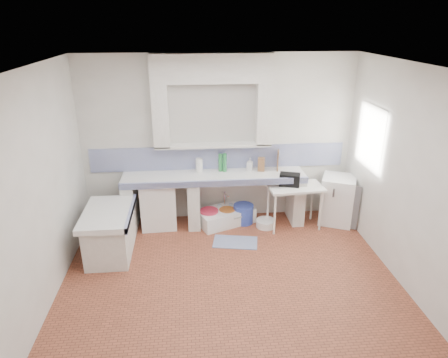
{
  "coord_description": "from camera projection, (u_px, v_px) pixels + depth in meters",
  "views": [
    {
      "loc": [
        -0.49,
        -4.35,
        3.28
      ],
      "look_at": [
        0.0,
        1.0,
        1.1
      ],
      "focal_mm": 31.84,
      "sensor_mm": 36.0,
      "label": 1
    }
  ],
  "objects": [
    {
      "name": "window_frame",
      "position": [
        382.0,
        138.0,
        6.0
      ],
      "size": [
        0.35,
        0.86,
        1.06
      ],
      "primitive_type": "cube",
      "color": "#3B2012",
      "rests_on": "ground"
    },
    {
      "name": "wall_back",
      "position": [
        219.0,
        140.0,
        6.61
      ],
      "size": [
        4.5,
        0.0,
        4.5
      ],
      "primitive_type": "plane",
      "rotation": [
        1.57,
        0.0,
        0.0
      ],
      "color": "silver",
      "rests_on": "ground"
    },
    {
      "name": "counter_pier_mid",
      "position": [
        194.0,
        202.0,
        6.67
      ],
      "size": [
        0.2,
        0.55,
        0.82
      ],
      "primitive_type": "cube",
      "color": "silver",
      "rests_on": "ground"
    },
    {
      "name": "rug",
      "position": [
        235.0,
        242.0,
        6.26
      ],
      "size": [
        0.75,
        0.51,
        0.01
      ],
      "primitive_type": "cube",
      "rotation": [
        0.0,
        0.0,
        -0.19
      ],
      "color": "#3B4F90",
      "rests_on": "ground"
    },
    {
      "name": "water_bottle_b",
      "position": [
        231.0,
        211.0,
        6.97
      ],
      "size": [
        0.1,
        0.1,
        0.28
      ],
      "primitive_type": "cylinder",
      "rotation": [
        0.0,
        0.0,
        0.35
      ],
      "color": "silver",
      "rests_on": "ground"
    },
    {
      "name": "counter_lip",
      "position": [
        215.0,
        183.0,
        6.27
      ],
      "size": [
        3.0,
        0.04,
        0.1
      ],
      "primitive_type": "cube",
      "color": "navy",
      "rests_on": "ground"
    },
    {
      "name": "counter_pier_left",
      "position": [
        130.0,
        205.0,
        6.58
      ],
      "size": [
        0.2,
        0.55,
        0.82
      ],
      "primitive_type": "cube",
      "color": "silver",
      "rests_on": "ground"
    },
    {
      "name": "backsplash",
      "position": [
        219.0,
        157.0,
        6.71
      ],
      "size": [
        4.27,
        0.03,
        0.4
      ],
      "primitive_type": "cube",
      "color": "navy",
      "rests_on": "ground"
    },
    {
      "name": "black_bag",
      "position": [
        290.0,
        180.0,
        6.47
      ],
      "size": [
        0.37,
        0.28,
        0.2
      ],
      "primitive_type": "cube",
      "rotation": [
        0.0,
        0.0,
        -0.31
      ],
      "color": "black",
      "rests_on": "side_table"
    },
    {
      "name": "green_bottle_a",
      "position": [
        220.0,
        163.0,
        6.61
      ],
      "size": [
        0.08,
        0.08,
        0.3
      ],
      "primitive_type": "cylinder",
      "rotation": [
        0.0,
        0.0,
        0.33
      ],
      "color": "#26803E",
      "rests_on": "counter_slab"
    },
    {
      "name": "side_table",
      "position": [
        294.0,
        207.0,
        6.61
      ],
      "size": [
        0.92,
        0.57,
        0.04
      ],
      "primitive_type": "cube",
      "rotation": [
        0.0,
        0.0,
        0.08
      ],
      "color": "white",
      "rests_on": "ground"
    },
    {
      "name": "ceiling",
      "position": [
        233.0,
        67.0,
        4.24
      ],
      "size": [
        4.5,
        4.5,
        0.0
      ],
      "primitive_type": "plane",
      "rotation": [
        3.14,
        0.0,
        0.0
      ],
      "color": "silver",
      "rests_on": "ground"
    },
    {
      "name": "peninsula_top",
      "position": [
        108.0,
        214.0,
        5.73
      ],
      "size": [
        0.7,
        1.1,
        0.08
      ],
      "primitive_type": "cube",
      "color": "white",
      "rests_on": "ground"
    },
    {
      "name": "floor",
      "position": [
        231.0,
        283.0,
        5.3
      ],
      "size": [
        4.5,
        4.5,
        0.0
      ],
      "primitive_type": "plane",
      "color": "brown",
      "rests_on": "ground"
    },
    {
      "name": "basin_white",
      "position": [
        266.0,
        223.0,
        6.71
      ],
      "size": [
        0.34,
        0.34,
        0.12
      ],
      "primitive_type": "cylinder",
      "rotation": [
        0.0,
        0.0,
        -0.07
      ],
      "color": "white",
      "rests_on": "ground"
    },
    {
      "name": "green_bottle_b",
      "position": [
        225.0,
        163.0,
        6.59
      ],
      "size": [
        0.08,
        0.08,
        0.31
      ],
      "primitive_type": "cylinder",
      "rotation": [
        0.0,
        0.0,
        -0.18
      ],
      "color": "#26803E",
      "rests_on": "counter_slab"
    },
    {
      "name": "bucket_blue",
      "position": [
        243.0,
        214.0,
        6.83
      ],
      "size": [
        0.38,
        0.38,
        0.32
      ],
      "primitive_type": "cylinder",
      "rotation": [
        0.0,
        0.0,
        0.09
      ],
      "color": "#3248B4",
      "rests_on": "ground"
    },
    {
      "name": "bucket_orange",
      "position": [
        227.0,
        216.0,
        6.81
      ],
      "size": [
        0.35,
        0.35,
        0.26
      ],
      "primitive_type": "cylinder",
      "rotation": [
        0.0,
        0.0,
        0.31
      ],
      "color": "#C56825",
      "rests_on": "ground"
    },
    {
      "name": "paper_towel",
      "position": [
        199.0,
        165.0,
        6.59
      ],
      "size": [
        0.14,
        0.14,
        0.23
      ],
      "primitive_type": "cylinder",
      "rotation": [
        0.0,
        0.0,
        -0.29
      ],
      "color": "white",
      "rests_on": "counter_slab"
    },
    {
      "name": "soap_bottle",
      "position": [
        250.0,
        164.0,
        6.67
      ],
      "size": [
        0.12,
        0.12,
        0.22
      ],
      "primitive_type": "imported",
      "rotation": [
        0.0,
        0.0,
        -0.31
      ],
      "color": "white",
      "rests_on": "counter_slab"
    },
    {
      "name": "alcove_mass",
      "position": [
        212.0,
        68.0,
        6.05
      ],
      "size": [
        1.9,
        0.25,
        0.45
      ],
      "primitive_type": "cube",
      "color": "silver",
      "rests_on": "ground"
    },
    {
      "name": "wall_left",
      "position": [
        38.0,
        194.0,
        4.58
      ],
      "size": [
        0.0,
        4.5,
        4.5
      ],
      "primitive_type": "plane",
      "rotation": [
        1.57,
        0.0,
        1.57
      ],
      "color": "silver",
      "rests_on": "ground"
    },
    {
      "name": "stove",
      "position": [
        159.0,
        203.0,
        6.65
      ],
      "size": [
        0.59,
        0.57,
        0.81
      ],
      "primitive_type": "cube",
      "rotation": [
        0.0,
        0.0,
        0.04
      ],
      "color": "white",
      "rests_on": "ground"
    },
    {
      "name": "bucket_red",
      "position": [
        209.0,
        218.0,
        6.73
      ],
      "size": [
        0.4,
        0.4,
        0.29
      ],
      "primitive_type": "cylinder",
      "rotation": [
        0.0,
        0.0,
        -0.36
      ],
      "color": "#C32540",
      "rests_on": "ground"
    },
    {
      "name": "peninsula_lip",
      "position": [
        131.0,
        213.0,
        5.76
      ],
      "size": [
        0.04,
        1.1,
        0.1
      ],
      "primitive_type": "cube",
      "color": "navy",
      "rests_on": "ground"
    },
    {
      "name": "peninsula_base",
      "position": [
        110.0,
        235.0,
        5.87
      ],
      "size": [
        0.6,
        1.0,
        0.62
      ],
      "primitive_type": "cube",
      "color": "silver",
      "rests_on": "ground"
    },
    {
      "name": "lace_valance",
      "position": [
        377.0,
        113.0,
        5.85
      ],
      "size": [
        0.01,
        0.84,
        0.24
      ],
      "primitive_type": "cube",
      "color": "white",
      "rests_on": "ground"
    },
    {
      "name": "knife_block",
      "position": [
        261.0,
        164.0,
        6.63
      ],
      "size": [
        0.13,
        0.11,
        0.23
      ],
      "primitive_type": "cube",
      "rotation": [
        0.0,
        0.0,
        -0.17
      ],
      "color": "#95663B",
      "rests_on": "counter_slab"
    },
    {
      "name": "sink",
      "position": [
        226.0,
        217.0,
        6.83
      ],
      "size": [
        1.06,
        0.83,
        0.22
      ],
      "primitive_type": "cube",
      "rotation": [
        0.0,
        0.0,
        0.4
      ],
      "color": "white",
      "rests_on": "ground"
    },
    {
      "name": "wall_right",
      "position": [
        410.0,
        181.0,
        4.96
      ],
      "size": [
        0.0,
        4.5,
        4.5
      ],
      "primitive_type": "plane",
      "rotation": [
        1.57,
        0.0,
        -1.57
      ],
      "color": "silver",
      "rests_on": "ground"
    },
    {
      "name": "fridge",
      "position": [
        337.0,
        200.0,
        6.76
      ],
      "size": [
        0.7,
        0.7,
        0.82
      ],
      "primitive_type": "cube",
      "rotation": [
        0.0,
        0.0,
        -0.42
      ],
      "color": "white",
      "rests_on": "ground"
    },
    {
      "name": "wall_front",
      "position": [
        261.0,
        294.0,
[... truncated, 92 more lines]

